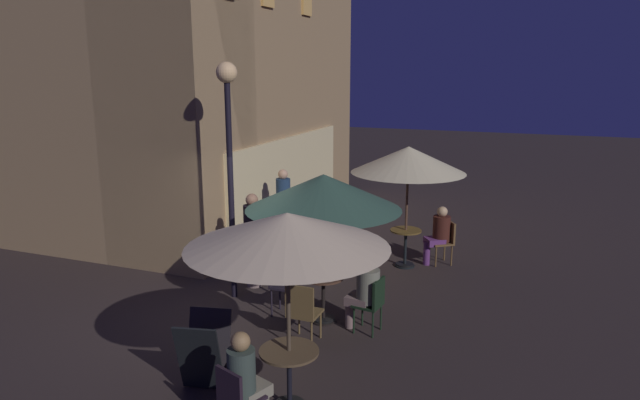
{
  "coord_description": "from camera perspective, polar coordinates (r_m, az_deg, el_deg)",
  "views": [
    {
      "loc": [
        -7.33,
        -4.7,
        3.95
      ],
      "look_at": [
        2.59,
        -0.83,
        1.48
      ],
      "focal_mm": 32.06,
      "sensor_mm": 36.0,
      "label": 1
    }
  ],
  "objects": [
    {
      "name": "cafe_chair_4",
      "position": [
        6.5,
        -8.34,
        -18.78
      ],
      "size": [
        0.5,
        0.5,
        0.87
      ],
      "rotation": [
        0.0,
        0.0,
        -0.35
      ],
      "color": "black",
      "rests_on": "ground"
    },
    {
      "name": "ground_plane",
      "position": [
        9.56,
        -10.56,
        -11.58
      ],
      "size": [
        60.0,
        60.0,
        0.0
      ],
      "primitive_type": "plane",
      "color": "#2E2422"
    },
    {
      "name": "cafe_chair_1",
      "position": [
        9.39,
        -4.13,
        -7.87
      ],
      "size": [
        0.39,
        0.39,
        1.0
      ],
      "rotation": [
        0.0,
        0.0,
        -1.58
      ],
      "color": "black",
      "rests_on": "ground"
    },
    {
      "name": "patio_umbrella_0",
      "position": [
        8.65,
        0.35,
        0.78
      ],
      "size": [
        2.39,
        2.39,
        2.39
      ],
      "color": "black",
      "rests_on": "ground"
    },
    {
      "name": "patron_seated_1",
      "position": [
        11.91,
        11.79,
        -3.11
      ],
      "size": [
        0.5,
        0.54,
        1.21
      ],
      "rotation": [
        0.0,
        0.0,
        2.16
      ],
      "color": "#61306E",
      "rests_on": "ground"
    },
    {
      "name": "cafe_building",
      "position": [
        14.15,
        -12.64,
        12.48
      ],
      "size": [
        8.74,
        6.6,
        7.78
      ],
      "color": "#997852",
      "rests_on": "ground"
    },
    {
      "name": "patio_umbrella_1",
      "position": [
        11.31,
        8.81,
        3.96
      ],
      "size": [
        2.25,
        2.25,
        2.46
      ],
      "color": "black",
      "rests_on": "ground"
    },
    {
      "name": "cafe_table_1",
      "position": [
        11.69,
        8.53,
        -4.15
      ],
      "size": [
        0.63,
        0.63,
        0.77
      ],
      "color": "black",
      "rests_on": "ground"
    },
    {
      "name": "patron_standing_4",
      "position": [
        10.5,
        -6.71,
        -3.96
      ],
      "size": [
        0.33,
        0.33,
        1.75
      ],
      "rotation": [
        0.0,
        0.0,
        2.35
      ],
      "color": "#7F6663",
      "rests_on": "ground"
    },
    {
      "name": "patron_standing_3",
      "position": [
        12.45,
        -3.67,
        -0.98
      ],
      "size": [
        0.31,
        0.31,
        1.83
      ],
      "rotation": [
        0.0,
        0.0,
        0.08
      ],
      "color": "#7F6956",
      "rests_on": "ground"
    },
    {
      "name": "patio_umbrella_2",
      "position": [
        6.32,
        -3.28,
        -3.11
      ],
      "size": [
        2.3,
        2.3,
        2.4
      ],
      "color": "black",
      "rests_on": "ground"
    },
    {
      "name": "street_lamp_near_corner",
      "position": [
        9.64,
        -9.1,
        6.85
      ],
      "size": [
        0.35,
        0.35,
        4.05
      ],
      "color": "black",
      "rests_on": "ground"
    },
    {
      "name": "cafe_chair_3",
      "position": [
        12.01,
        12.39,
        -3.76
      ],
      "size": [
        0.59,
        0.59,
        0.89
      ],
      "rotation": [
        0.0,
        0.0,
        2.16
      ],
      "color": "brown",
      "rests_on": "ground"
    },
    {
      "name": "cafe_table_0",
      "position": [
        9.12,
        0.34,
        -9.07
      ],
      "size": [
        0.64,
        0.64,
        0.75
      ],
      "color": "black",
      "rests_on": "ground"
    },
    {
      "name": "patron_seated_0",
      "position": [
        8.76,
        4.5,
        -8.77
      ],
      "size": [
        0.4,
        0.54,
        1.22
      ],
      "rotation": [
        0.0,
        0.0,
        1.44
      ],
      "color": "#7B615E",
      "rests_on": "ground"
    },
    {
      "name": "cafe_chair_0",
      "position": [
        8.78,
        5.31,
        -9.96
      ],
      "size": [
        0.44,
        0.44,
        0.88
      ],
      "rotation": [
        0.0,
        0.0,
        1.44
      ],
      "color": "black",
      "rests_on": "ground"
    },
    {
      "name": "patron_seated_2",
      "position": [
        6.49,
        -7.41,
        -17.1
      ],
      "size": [
        0.51,
        0.41,
        1.24
      ],
      "rotation": [
        0.0,
        0.0,
        -0.35
      ],
      "color": "gray",
      "rests_on": "ground"
    },
    {
      "name": "menu_sandwich_board",
      "position": [
        7.54,
        -11.49,
        -14.63
      ],
      "size": [
        0.76,
        0.68,
        0.93
      ],
      "rotation": [
        0.0,
        0.0,
        0.22
      ],
      "color": "black",
      "rests_on": "ground"
    },
    {
      "name": "cafe_chair_2",
      "position": [
        8.4,
        -1.78,
        -10.81
      ],
      "size": [
        0.44,
        0.44,
        0.94
      ],
      "rotation": [
        0.0,
        0.0,
        -0.01
      ],
      "color": "brown",
      "rests_on": "ground"
    },
    {
      "name": "cafe_table_2",
      "position": [
        6.96,
        -3.09,
        -16.3
      ],
      "size": [
        0.7,
        0.7,
        0.75
      ],
      "color": "black",
      "rests_on": "ground"
    }
  ]
}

